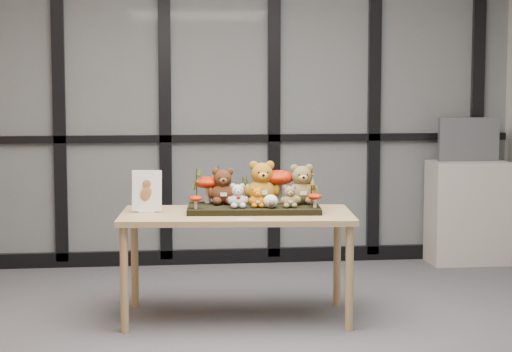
{
  "coord_description": "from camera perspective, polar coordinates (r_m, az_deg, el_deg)",
  "views": [
    {
      "loc": [
        -0.62,
        -5.15,
        1.54
      ],
      "look_at": [
        0.08,
        0.63,
        0.93
      ],
      "focal_mm": 65.0,
      "sensor_mm": 36.0,
      "label": 1
    }
  ],
  "objects": [
    {
      "name": "display_table",
      "position": [
        5.92,
        -1.2,
        -2.91
      ],
      "size": [
        1.53,
        0.86,
        0.69
      ],
      "rotation": [
        0.0,
        0.0,
        -0.09
      ],
      "color": "#A18957",
      "rests_on": "floor"
    },
    {
      "name": "plush_cream_hedgehog",
      "position": [
        5.85,
        0.92,
        -1.52
      ],
      "size": [
        0.08,
        0.07,
        0.09
      ],
      "primitive_type": null,
      "rotation": [
        0.0,
        0.0,
        -0.09
      ],
      "color": "white",
      "rests_on": "diorama_tray"
    },
    {
      "name": "bear_brown_medium",
      "position": [
        6.02,
        -2.07,
        -0.52
      ],
      "size": [
        0.21,
        0.2,
        0.26
      ],
      "primitive_type": null,
      "rotation": [
        0.0,
        0.0,
        -0.09
      ],
      "color": "#442210",
      "rests_on": "diorama_tray"
    },
    {
      "name": "glass_partition",
      "position": [
        7.64,
        -2.24,
        5.08
      ],
      "size": [
        4.9,
        0.06,
        2.78
      ],
      "color": "#2D383F",
      "rests_on": "floor"
    },
    {
      "name": "mushroom_front_right",
      "position": [
        5.87,
        3.65,
        -1.46
      ],
      "size": [
        0.09,
        0.09,
        0.1
      ],
      "primitive_type": null,
      "color": "#9F1905",
      "rests_on": "diorama_tray"
    },
    {
      "name": "diorama_tray",
      "position": [
        5.96,
        -0.15,
        -2.01
      ],
      "size": [
        0.88,
        0.5,
        0.04
      ],
      "primitive_type": "cube",
      "rotation": [
        0.0,
        0.0,
        -0.09
      ],
      "color": "black",
      "rests_on": "display_table"
    },
    {
      "name": "cabinet",
      "position": [
        7.94,
        12.9,
        -2.19
      ],
      "size": [
        0.64,
        0.37,
        0.86
      ],
      "primitive_type": "cube",
      "color": "#ACA299",
      "rests_on": "floor"
    },
    {
      "name": "sprig_green_mid_left",
      "position": [
        6.1,
        -2.34,
        -0.5
      ],
      "size": [
        0.05,
        0.05,
        0.24
      ],
      "primitive_type": null,
      "color": "#1C350C",
      "rests_on": "diorama_tray"
    },
    {
      "name": "sprig_green_centre",
      "position": [
        6.11,
        -0.8,
        -0.83
      ],
      "size": [
        0.05,
        0.05,
        0.17
      ],
      "primitive_type": null,
      "color": "#1C350C",
      "rests_on": "diorama_tray"
    },
    {
      "name": "bear_pooh_yellow",
      "position": [
        6.03,
        0.36,
        -0.26
      ],
      "size": [
        0.26,
        0.23,
        0.31
      ],
      "primitive_type": null,
      "rotation": [
        0.0,
        0.0,
        -0.09
      ],
      "color": "#A26C18",
      "rests_on": "diorama_tray"
    },
    {
      "name": "room_shell",
      "position": [
        5.19,
        -0.01,
        7.58
      ],
      "size": [
        5.0,
        5.0,
        5.0
      ],
      "color": "#ADAAA3",
      "rests_on": "floor"
    },
    {
      "name": "monitor",
      "position": [
        7.89,
        12.95,
        2.21
      ],
      "size": [
        0.51,
        0.05,
        0.36
      ],
      "color": "#4C4F54",
      "rests_on": "cabinet"
    },
    {
      "name": "bear_white_bow",
      "position": [
        5.85,
        -1.13,
        -1.14
      ],
      "size": [
        0.14,
        0.13,
        0.17
      ],
      "primitive_type": null,
      "rotation": [
        0.0,
        0.0,
        -0.09
      ],
      "color": "silver",
      "rests_on": "diorama_tray"
    },
    {
      "name": "floor",
      "position": [
        5.41,
        -0.01,
        -10.52
      ],
      "size": [
        5.0,
        5.0,
        0.0
      ],
      "primitive_type": "plane",
      "color": "#505055",
      "rests_on": "ground"
    },
    {
      "name": "sprig_green_far_left",
      "position": [
        6.05,
        -3.67,
        -0.61
      ],
      "size": [
        0.05,
        0.05,
        0.23
      ],
      "primitive_type": null,
      "color": "#1C350C",
      "rests_on": "diorama_tray"
    },
    {
      "name": "bear_tan_back",
      "position": [
        6.04,
        2.83,
        -0.37
      ],
      "size": [
        0.23,
        0.22,
        0.28
      ],
      "primitive_type": null,
      "rotation": [
        0.0,
        0.0,
        -0.09
      ],
      "color": "olive",
      "rests_on": "diorama_tray"
    },
    {
      "name": "mushroom_back_right",
      "position": [
        6.09,
        1.38,
        -0.54
      ],
      "size": [
        0.21,
        0.21,
        0.24
      ],
      "primitive_type": null,
      "color": "#9F1905",
      "rests_on": "diorama_tray"
    },
    {
      "name": "bear_small_yellow",
      "position": [
        5.87,
        0.08,
        -1.24
      ],
      "size": [
        0.12,
        0.11,
        0.14
      ],
      "primitive_type": null,
      "rotation": [
        0.0,
        0.0,
        -0.09
      ],
      "color": "#CB6809",
      "rests_on": "diorama_tray"
    },
    {
      "name": "sign_holder",
      "position": [
        5.93,
        -6.73,
        -1.07
      ],
      "size": [
        0.19,
        0.08,
        0.27
      ],
      "rotation": [
        0.0,
        0.0,
        -0.18
      ],
      "color": "silver",
      "rests_on": "display_table"
    },
    {
      "name": "label_card",
      "position": [
        5.62,
        -0.71,
        -2.68
      ],
      "size": [
        0.08,
        0.03,
        0.0
      ],
      "primitive_type": "cube",
      "color": "white",
      "rests_on": "display_table"
    },
    {
      "name": "mushroom_front_left",
      "position": [
        5.82,
        -3.73,
        -1.57
      ],
      "size": [
        0.08,
        0.08,
        0.09
      ],
      "primitive_type": null,
      "color": "#9F1905",
      "rests_on": "diorama_tray"
    },
    {
      "name": "sprig_dry_far_right",
      "position": [
        6.06,
        3.42,
        -0.63
      ],
      "size": [
        0.05,
        0.05,
        0.23
      ],
      "primitive_type": null,
      "color": "brown",
      "rests_on": "diorama_tray"
    },
    {
      "name": "bear_beige_small",
      "position": [
        5.87,
        2.08,
        -1.19
      ],
      "size": [
        0.13,
        0.12,
        0.16
      ],
      "primitive_type": null,
      "rotation": [
        0.0,
        0.0,
        -0.09
      ],
      "color": "olive",
      "rests_on": "diorama_tray"
    },
    {
      "name": "mushroom_back_left",
      "position": [
        6.08,
        -2.98,
        -0.76
      ],
      "size": [
        0.17,
        0.17,
        0.19
      ],
      "primitive_type": null,
      "color": "#9F1905",
      "rests_on": "diorama_tray"
    },
    {
      "name": "sprig_dry_mid_right",
      "position": [
        5.95,
        3.42,
        -1.0
      ],
      "size": [
        0.05,
        0.05,
        0.18
      ],
      "primitive_type": null,
      "color": "brown",
      "rests_on": "diorama_tray"
    }
  ]
}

